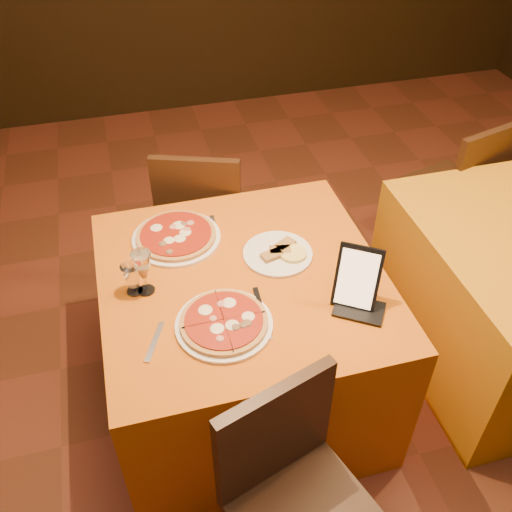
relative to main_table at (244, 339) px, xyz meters
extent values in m
cube|color=#5E2D19|center=(0.28, -0.51, -0.38)|extent=(6.00, 7.00, 0.01)
cube|color=#C55C0C|center=(0.00, 0.00, 0.00)|extent=(1.10, 1.10, 0.75)
cylinder|color=white|center=(-0.13, -0.23, 0.38)|extent=(0.35, 0.35, 0.01)
cylinder|color=#AD4C23|center=(-0.13, -0.23, 0.40)|extent=(0.31, 0.31, 0.02)
cylinder|color=white|center=(-0.21, 0.29, 0.38)|extent=(0.37, 0.37, 0.01)
cylinder|color=#AD4C23|center=(-0.21, 0.29, 0.40)|extent=(0.33, 0.33, 0.02)
cylinder|color=white|center=(0.17, 0.08, 0.38)|extent=(0.28, 0.28, 0.01)
cylinder|color=olive|center=(0.17, 0.08, 0.40)|extent=(0.18, 0.18, 0.02)
cube|color=black|center=(0.37, -0.24, 0.49)|extent=(0.19, 0.17, 0.23)
cube|color=#B7B6BD|center=(0.02, -0.21, 0.38)|extent=(0.04, 0.25, 0.01)
cube|color=silver|center=(-0.37, -0.25, 0.38)|extent=(0.09, 0.17, 0.01)
cube|color=#B5B6BC|center=(-0.05, 0.32, 0.38)|extent=(0.04, 0.18, 0.01)
camera|label=1|loc=(-0.37, -1.58, 1.90)|focal=40.00mm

